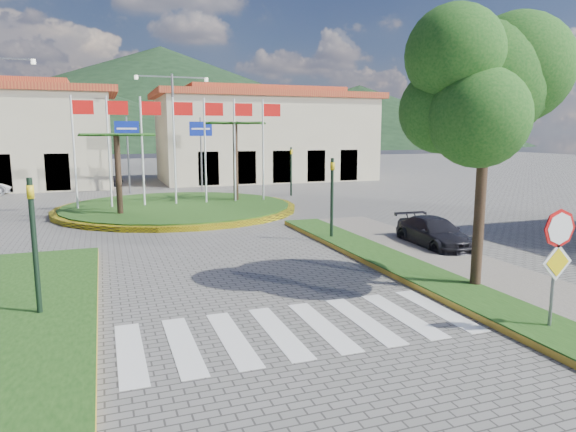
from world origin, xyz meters
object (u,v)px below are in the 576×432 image
object	(u,v)px
roundabout_island	(178,207)
car_side_right	(434,233)
stop_sign	(557,250)
car_dark_b	(209,177)
car_dark_a	(98,178)
deciduous_tree	(487,92)

from	to	relation	value
roundabout_island	car_side_right	world-z (taller)	roundabout_island
stop_sign	car_dark_b	bearing A→B (deg)	91.09
car_dark_a	car_side_right	distance (m)	29.27
stop_sign	car_side_right	size ratio (longest dim) A/B	0.70
roundabout_island	car_dark_a	size ratio (longest dim) A/B	3.37
stop_sign	car_dark_a	size ratio (longest dim) A/B	0.70
car_dark_a	car_dark_b	world-z (taller)	car_dark_b
stop_sign	deciduous_tree	distance (m)	4.59
car_dark_a	deciduous_tree	bearing A→B (deg)	-166.61
roundabout_island	deciduous_tree	bearing A→B (deg)	-72.09
roundabout_island	car_side_right	xyz separation A→B (m)	(7.50, -12.39, 0.37)
roundabout_island	car_dark_b	xyz separation A→B (m)	(4.27, 12.79, 0.49)
deciduous_tree	car_side_right	world-z (taller)	deciduous_tree
car_side_right	roundabout_island	bearing A→B (deg)	125.01
car_dark_a	car_side_right	size ratio (longest dim) A/B	0.99
roundabout_island	stop_sign	distance (m)	20.69
car_dark_b	car_dark_a	bearing A→B (deg)	61.63
stop_sign	car_side_right	xyz separation A→B (m)	(2.60, 7.65, -1.24)
car_dark_b	car_side_right	xyz separation A→B (m)	(3.22, -25.18, -0.12)
car_dark_b	roundabout_island	bearing A→B (deg)	144.68
car_dark_b	deciduous_tree	bearing A→B (deg)	165.50
stop_sign	car_dark_b	xyz separation A→B (m)	(-0.62, 32.82, -1.12)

